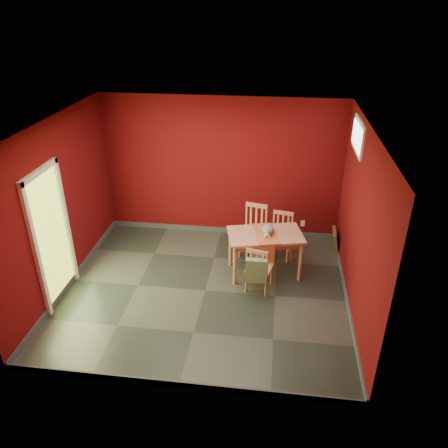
# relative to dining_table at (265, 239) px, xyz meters

# --- Properties ---
(ground) EXTENTS (4.50, 4.50, 0.00)m
(ground) POSITION_rel_dining_table_xyz_m (-0.91, -0.65, -0.66)
(ground) COLOR #2D342D
(ground) RESTS_ON ground
(room_shell) EXTENTS (4.50, 4.50, 4.50)m
(room_shell) POSITION_rel_dining_table_xyz_m (-0.91, -0.65, -0.61)
(room_shell) COLOR #58090B
(room_shell) RESTS_ON ground
(doorway) EXTENTS (0.06, 1.01, 2.13)m
(doorway) POSITION_rel_dining_table_xyz_m (-3.14, -1.05, 0.46)
(doorway) COLOR #B7D838
(doorway) RESTS_ON ground
(window) EXTENTS (0.05, 0.90, 0.50)m
(window) POSITION_rel_dining_table_xyz_m (1.31, 0.35, 1.69)
(window) COLOR white
(window) RESTS_ON room_shell
(outlet_plate) EXTENTS (0.08, 0.02, 0.12)m
(outlet_plate) POSITION_rel_dining_table_xyz_m (0.69, 1.34, -0.36)
(outlet_plate) COLOR silver
(outlet_plate) RESTS_ON room_shell
(dining_table) EXTENTS (1.34, 0.97, 0.76)m
(dining_table) POSITION_rel_dining_table_xyz_m (0.00, 0.00, 0.00)
(dining_table) COLOR tan
(dining_table) RESTS_ON ground
(table_runner) EXTENTS (0.51, 0.81, 0.37)m
(table_runner) POSITION_rel_dining_table_xyz_m (-0.00, -0.12, 0.04)
(table_runner) COLOR #B8592F
(table_runner) RESTS_ON dining_table
(chair_far_left) EXTENTS (0.53, 0.53, 0.94)m
(chair_far_left) POSITION_rel_dining_table_xyz_m (-0.23, 0.64, -0.18)
(chair_far_left) COLOR tan
(chair_far_left) RESTS_ON ground
(chair_far_right) EXTENTS (0.45, 0.45, 0.84)m
(chair_far_right) POSITION_rel_dining_table_xyz_m (0.27, 0.60, -0.23)
(chair_far_right) COLOR tan
(chair_far_right) RESTS_ON ground
(chair_near) EXTENTS (0.46, 0.46, 0.82)m
(chair_near) POSITION_rel_dining_table_xyz_m (-0.07, -0.51, -0.24)
(chair_near) COLOR tan
(chair_near) RESTS_ON ground
(tote_bag) EXTENTS (0.33, 0.20, 0.46)m
(tote_bag) POSITION_rel_dining_table_xyz_m (-0.10, -0.71, -0.16)
(tote_bag) COLOR #678B59
(tote_bag) RESTS_ON chair_near
(cat) EXTENTS (0.26, 0.41, 0.19)m
(cat) POSITION_rel_dining_table_xyz_m (0.04, 0.03, 0.19)
(cat) COLOR slate
(cat) RESTS_ON table_runner
(picture_frame) EXTENTS (0.16, 0.44, 0.43)m
(picture_frame) POSITION_rel_dining_table_xyz_m (1.28, 0.86, -0.45)
(picture_frame) COLOR brown
(picture_frame) RESTS_ON ground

